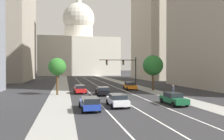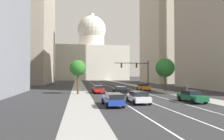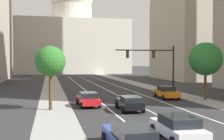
{
  "view_description": "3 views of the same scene",
  "coord_description": "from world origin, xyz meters",
  "px_view_note": "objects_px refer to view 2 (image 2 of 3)",
  "views": [
    {
      "loc": [
        -7.63,
        -26.81,
        4.57
      ],
      "look_at": [
        2.54,
        21.02,
        3.87
      ],
      "focal_mm": 35.51,
      "sensor_mm": 36.0,
      "label": 1
    },
    {
      "loc": [
        -8.99,
        -24.96,
        3.52
      ],
      "look_at": [
        -1.7,
        16.16,
        4.38
      ],
      "focal_mm": 31.58,
      "sensor_mm": 36.0,
      "label": 2
    },
    {
      "loc": [
        -8.99,
        -17.55,
        4.58
      ],
      "look_at": [
        -0.96,
        19.39,
        3.44
      ],
      "focal_mm": 46.52,
      "sensor_mm": 36.0,
      "label": 3
    }
  ],
  "objects_px": {
    "cyclist": "(187,90)",
    "street_tree_far_right": "(165,68)",
    "capitol_building": "(92,57)",
    "car_black": "(120,90)",
    "car_red": "(98,89)",
    "fire_hydrant": "(191,94)",
    "car_white": "(138,97)",
    "traffic_signal_mast": "(138,69)",
    "car_green": "(192,96)",
    "car_blue": "(113,99)",
    "street_tree_near_left": "(78,68)",
    "car_orange": "(143,87)"
  },
  "relations": [
    {
      "from": "car_green",
      "to": "car_white",
      "type": "xyz_separation_m",
      "value": [
        -6.84,
        0.35,
        0.0
      ]
    },
    {
      "from": "car_blue",
      "to": "fire_hydrant",
      "type": "xyz_separation_m",
      "value": [
        13.33,
        6.3,
        -0.31
      ]
    },
    {
      "from": "car_white",
      "to": "street_tree_far_right",
      "type": "relative_size",
      "value": 0.67
    },
    {
      "from": "traffic_signal_mast",
      "to": "street_tree_far_right",
      "type": "xyz_separation_m",
      "value": [
        4.48,
        -4.71,
        0.14
      ]
    },
    {
      "from": "car_orange",
      "to": "street_tree_near_left",
      "type": "bearing_deg",
      "value": 114.56
    },
    {
      "from": "cyclist",
      "to": "street_tree_far_right",
      "type": "relative_size",
      "value": 0.25
    },
    {
      "from": "cyclist",
      "to": "car_orange",
      "type": "bearing_deg",
      "value": 25.04
    },
    {
      "from": "street_tree_near_left",
      "to": "car_blue",
      "type": "bearing_deg",
      "value": -74.93
    },
    {
      "from": "capitol_building",
      "to": "car_black",
      "type": "distance_m",
      "value": 92.04
    },
    {
      "from": "traffic_signal_mast",
      "to": "street_tree_far_right",
      "type": "bearing_deg",
      "value": -46.48
    },
    {
      "from": "car_blue",
      "to": "traffic_signal_mast",
      "type": "xyz_separation_m",
      "value": [
        9.75,
        22.03,
        3.92
      ]
    },
    {
      "from": "capitol_building",
      "to": "car_blue",
      "type": "relative_size",
      "value": 8.95
    },
    {
      "from": "street_tree_far_right",
      "to": "cyclist",
      "type": "bearing_deg",
      "value": -90.38
    },
    {
      "from": "traffic_signal_mast",
      "to": "street_tree_near_left",
      "type": "height_order",
      "value": "traffic_signal_mast"
    },
    {
      "from": "car_black",
      "to": "fire_hydrant",
      "type": "height_order",
      "value": "car_black"
    },
    {
      "from": "car_red",
      "to": "cyclist",
      "type": "height_order",
      "value": "cyclist"
    },
    {
      "from": "car_white",
      "to": "street_tree_far_right",
      "type": "bearing_deg",
      "value": -33.68
    },
    {
      "from": "car_white",
      "to": "traffic_signal_mast",
      "type": "xyz_separation_m",
      "value": [
        6.34,
        20.35,
        3.94
      ]
    },
    {
      "from": "car_orange",
      "to": "car_black",
      "type": "height_order",
      "value": "car_orange"
    },
    {
      "from": "traffic_signal_mast",
      "to": "street_tree_near_left",
      "type": "relative_size",
      "value": 1.32
    },
    {
      "from": "fire_hydrant",
      "to": "car_green",
      "type": "bearing_deg",
      "value": -121.79
    },
    {
      "from": "car_blue",
      "to": "car_red",
      "type": "xyz_separation_m",
      "value": [
        -0.0,
        15.34,
        -0.03
      ]
    },
    {
      "from": "cyclist",
      "to": "street_tree_far_right",
      "type": "xyz_separation_m",
      "value": [
        0.06,
        8.34,
        3.99
      ]
    },
    {
      "from": "street_tree_far_right",
      "to": "car_red",
      "type": "bearing_deg",
      "value": -172.1
    },
    {
      "from": "street_tree_near_left",
      "to": "capitol_building",
      "type": "bearing_deg",
      "value": 84.31
    },
    {
      "from": "capitol_building",
      "to": "cyclist",
      "type": "xyz_separation_m",
      "value": [
        9.05,
        -93.93,
        -13.71
      ]
    },
    {
      "from": "car_red",
      "to": "fire_hydrant",
      "type": "height_order",
      "value": "car_red"
    },
    {
      "from": "car_red",
      "to": "car_green",
      "type": "xyz_separation_m",
      "value": [
        10.26,
        -14.01,
        0.01
      ]
    },
    {
      "from": "car_red",
      "to": "street_tree_near_left",
      "type": "bearing_deg",
      "value": 108.9
    },
    {
      "from": "capitol_building",
      "to": "car_black",
      "type": "xyz_separation_m",
      "value": [
        -1.72,
        -90.98,
        -13.81
      ]
    },
    {
      "from": "car_white",
      "to": "car_green",
      "type": "bearing_deg",
      "value": -91.95
    },
    {
      "from": "car_red",
      "to": "car_orange",
      "type": "height_order",
      "value": "car_orange"
    },
    {
      "from": "fire_hydrant",
      "to": "cyclist",
      "type": "bearing_deg",
      "value": 72.63
    },
    {
      "from": "car_red",
      "to": "cyclist",
      "type": "relative_size",
      "value": 2.58
    },
    {
      "from": "car_orange",
      "to": "street_tree_far_right",
      "type": "distance_m",
      "value": 6.09
    },
    {
      "from": "car_orange",
      "to": "traffic_signal_mast",
      "type": "bearing_deg",
      "value": 14.13
    },
    {
      "from": "capitol_building",
      "to": "car_red",
      "type": "bearing_deg",
      "value": -93.35
    },
    {
      "from": "capitol_building",
      "to": "car_orange",
      "type": "bearing_deg",
      "value": -86.48
    },
    {
      "from": "car_white",
      "to": "street_tree_far_right",
      "type": "xyz_separation_m",
      "value": [
        10.81,
        15.64,
        4.08
      ]
    },
    {
      "from": "cyclist",
      "to": "traffic_signal_mast",
      "type": "bearing_deg",
      "value": 23.37
    },
    {
      "from": "car_black",
      "to": "car_white",
      "type": "relative_size",
      "value": 1.0
    },
    {
      "from": "traffic_signal_mast",
      "to": "fire_hydrant",
      "type": "relative_size",
      "value": 8.78
    },
    {
      "from": "capitol_building",
      "to": "car_orange",
      "type": "relative_size",
      "value": 9.27
    },
    {
      "from": "cyclist",
      "to": "street_tree_near_left",
      "type": "relative_size",
      "value": 0.29
    },
    {
      "from": "car_black",
      "to": "capitol_building",
      "type": "bearing_deg",
      "value": 1.2
    },
    {
      "from": "capitol_building",
      "to": "car_white",
      "type": "distance_m",
      "value": 102.18
    },
    {
      "from": "car_blue",
      "to": "street_tree_far_right",
      "type": "distance_m",
      "value": 22.78
    },
    {
      "from": "car_green",
      "to": "street_tree_far_right",
      "type": "distance_m",
      "value": 16.97
    },
    {
      "from": "capitol_building",
      "to": "car_green",
      "type": "bearing_deg",
      "value": -87.11
    },
    {
      "from": "car_orange",
      "to": "street_tree_near_left",
      "type": "distance_m",
      "value": 15.55
    }
  ]
}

